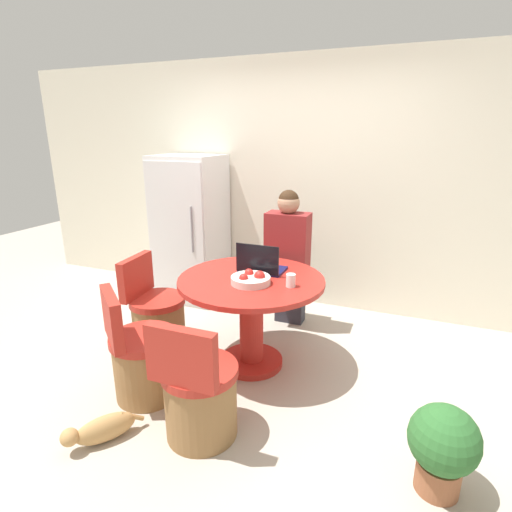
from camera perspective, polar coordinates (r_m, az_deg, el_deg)
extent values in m
plane|color=#B2A899|center=(3.30, -2.70, -16.80)|extent=(12.00, 12.00, 0.00)
cube|color=silver|center=(4.34, 6.35, 9.90)|extent=(7.00, 0.06, 2.60)
cube|color=white|center=(4.56, -9.29, 3.85)|extent=(0.70, 0.62, 1.62)
cube|color=silver|center=(4.30, -11.43, 2.93)|extent=(0.67, 0.01, 1.52)
cylinder|color=gray|center=(4.16, -9.16, 3.73)|extent=(0.02, 0.02, 0.49)
cylinder|color=#B2261E|center=(3.44, -0.64, -14.73)|extent=(0.52, 0.52, 0.05)
cylinder|color=#B2261E|center=(3.26, -0.66, -9.35)|extent=(0.19, 0.19, 0.67)
cylinder|color=#B2261E|center=(3.12, -0.68, -3.49)|extent=(1.15, 1.15, 0.04)
cylinder|color=olive|center=(3.10, -15.39, -15.23)|extent=(0.45, 0.45, 0.43)
cylinder|color=#AD281E|center=(2.98, -15.77, -11.29)|extent=(0.48, 0.48, 0.06)
cube|color=#AD281E|center=(2.87, -19.86, -8.35)|extent=(0.37, 0.33, 0.35)
cylinder|color=olive|center=(2.70, -7.85, -20.22)|extent=(0.45, 0.45, 0.43)
cylinder|color=#AD281E|center=(2.56, -8.08, -15.91)|extent=(0.48, 0.48, 0.06)
cube|color=#AD281E|center=(2.31, -10.65, -14.02)|extent=(0.43, 0.08, 0.35)
cylinder|color=olive|center=(3.67, -13.66, -9.67)|extent=(0.45, 0.45, 0.43)
cylinder|color=#AD281E|center=(3.57, -13.94, -6.21)|extent=(0.48, 0.48, 0.06)
cube|color=#AD281E|center=(3.60, -16.78, -2.79)|extent=(0.10, 0.43, 0.35)
cube|color=#2D2D38|center=(4.07, 4.93, -6.04)|extent=(0.28, 0.16, 0.48)
cube|color=#2D2D38|center=(3.91, 4.78, -2.16)|extent=(0.32, 0.36, 0.14)
cube|color=maroon|center=(3.74, 4.54, 2.24)|extent=(0.40, 0.22, 0.52)
sphere|color=tan|center=(3.66, 4.67, 7.56)|extent=(0.20, 0.20, 0.20)
sphere|color=#382314|center=(3.66, 4.68, 7.96)|extent=(0.19, 0.19, 0.19)
cube|color=#141947|center=(3.28, 0.98, -1.91)|extent=(0.36, 0.25, 0.02)
cube|color=black|center=(3.13, 0.17, -0.45)|extent=(0.36, 0.01, 0.23)
cylinder|color=beige|center=(2.99, -0.77, -3.44)|extent=(0.30, 0.30, 0.05)
sphere|color=red|center=(2.97, 0.51, -2.88)|extent=(0.08, 0.08, 0.08)
sphere|color=red|center=(3.04, -1.00, -2.46)|extent=(0.07, 0.07, 0.07)
sphere|color=red|center=(2.94, -1.79, -3.18)|extent=(0.07, 0.07, 0.07)
cylinder|color=white|center=(2.94, 4.99, -3.50)|extent=(0.07, 0.07, 0.10)
ellipsoid|color=tan|center=(2.86, -20.67, -22.03)|extent=(0.31, 0.37, 0.17)
sphere|color=tan|center=(2.83, -25.10, -22.40)|extent=(0.11, 0.11, 0.11)
cylinder|color=tan|center=(2.87, -17.30, -21.00)|extent=(0.11, 0.14, 0.12)
cylinder|color=#935638|center=(2.63, 24.51, -26.69)|extent=(0.23, 0.23, 0.18)
sphere|color=#2D662D|center=(2.47, 25.26, -22.58)|extent=(0.36, 0.36, 0.36)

